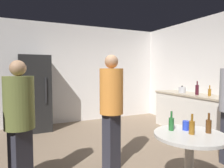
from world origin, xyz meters
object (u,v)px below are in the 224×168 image
(beer_bottle_brown, at_px, (209,126))
(person_in_olive_shirt, at_px, (19,117))
(refrigerator, at_px, (35,93))
(wine_bottle_on_counter, at_px, (197,89))
(person_in_orange_shirt, at_px, (111,103))
(beer_bottle_green, at_px, (171,123))
(beer_bottle_on_counter, at_px, (210,92))
(plastic_cup_blue, at_px, (186,126))
(beer_bottle_amber, at_px, (192,127))
(kettle, at_px, (182,90))
(foreground_table, at_px, (190,143))

(beer_bottle_brown, xyz_separation_m, person_in_olive_shirt, (-1.95, 0.98, 0.09))
(refrigerator, relative_size, wine_bottle_on_counter, 5.81)
(person_in_orange_shirt, bearing_deg, beer_bottle_green, 7.93)
(refrigerator, height_order, beer_bottle_on_counter, refrigerator)
(wine_bottle_on_counter, distance_m, plastic_cup_blue, 2.40)
(refrigerator, xyz_separation_m, beer_bottle_amber, (1.36, -3.54, -0.08))
(kettle, height_order, foreground_table, kettle)
(person_in_orange_shirt, height_order, person_in_olive_shirt, person_in_orange_shirt)
(wine_bottle_on_counter, bearing_deg, plastic_cup_blue, -140.76)
(beer_bottle_green, bearing_deg, beer_bottle_brown, -39.71)
(refrigerator, xyz_separation_m, beer_bottle_green, (1.25, -3.32, -0.08))
(refrigerator, xyz_separation_m, beer_bottle_brown, (1.57, -3.58, -0.08))
(beer_bottle_amber, height_order, plastic_cup_blue, beer_bottle_amber)
(plastic_cup_blue, relative_size, person_in_orange_shirt, 0.07)
(foreground_table, xyz_separation_m, beer_bottle_brown, (0.22, -0.07, 0.19))
(refrigerator, height_order, wine_bottle_on_counter, refrigerator)
(plastic_cup_blue, xyz_separation_m, person_in_orange_shirt, (-0.59, 0.85, 0.19))
(beer_bottle_green, bearing_deg, refrigerator, 110.68)
(kettle, distance_m, beer_bottle_brown, 2.76)
(beer_bottle_brown, relative_size, person_in_orange_shirt, 0.14)
(beer_bottle_on_counter, height_order, beer_bottle_amber, beer_bottle_on_counter)
(beer_bottle_on_counter, height_order, person_in_olive_shirt, person_in_olive_shirt)
(wine_bottle_on_counter, bearing_deg, foreground_table, -139.49)
(beer_bottle_on_counter, relative_size, beer_bottle_amber, 1.00)
(kettle, height_order, person_in_orange_shirt, person_in_orange_shirt)
(kettle, bearing_deg, wine_bottle_on_counter, -90.66)
(refrigerator, xyz_separation_m, person_in_olive_shirt, (-0.38, -2.60, 0.01))
(foreground_table, bearing_deg, person_in_olive_shirt, 152.29)
(plastic_cup_blue, distance_m, person_in_orange_shirt, 1.05)
(beer_bottle_on_counter, xyz_separation_m, beer_bottle_green, (-2.09, -1.17, -0.17))
(beer_bottle_brown, xyz_separation_m, beer_bottle_green, (-0.31, 0.26, 0.00))
(refrigerator, height_order, beer_bottle_brown, refrigerator)
(foreground_table, height_order, plastic_cup_blue, plastic_cup_blue)
(kettle, xyz_separation_m, beer_bottle_on_counter, (0.07, -0.73, 0.01))
(beer_bottle_brown, height_order, plastic_cup_blue, beer_bottle_brown)
(person_in_orange_shirt, bearing_deg, person_in_olive_shirt, -107.09)
(wine_bottle_on_counter, distance_m, foreground_table, 2.55)
(refrigerator, distance_m, person_in_olive_shirt, 2.63)
(beer_bottle_green, height_order, person_in_orange_shirt, person_in_orange_shirt)
(beer_bottle_amber, height_order, person_in_orange_shirt, person_in_orange_shirt)
(beer_bottle_on_counter, relative_size, plastic_cup_blue, 2.09)
(foreground_table, xyz_separation_m, beer_bottle_amber, (0.00, -0.02, 0.19))
(plastic_cup_blue, bearing_deg, wine_bottle_on_counter, 39.24)
(refrigerator, bearing_deg, beer_bottle_amber, -69.00)
(refrigerator, xyz_separation_m, foreground_table, (1.35, -3.52, -0.27))
(beer_bottle_on_counter, xyz_separation_m, plastic_cup_blue, (-1.92, -1.24, -0.19))
(wine_bottle_on_counter, bearing_deg, kettle, 89.34)
(wine_bottle_on_counter, bearing_deg, refrigerator, 150.07)
(foreground_table, bearing_deg, person_in_orange_shirt, 118.00)
(beer_bottle_green, xyz_separation_m, person_in_orange_shirt, (-0.42, 0.78, 0.16))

